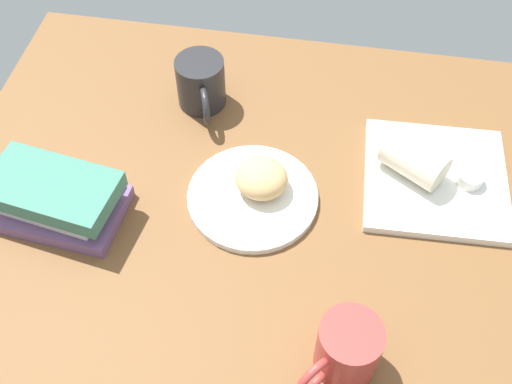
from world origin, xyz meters
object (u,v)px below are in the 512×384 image
(coffee_mug, at_px, (346,350))
(second_mug, at_px, (201,83))
(round_plate, at_px, (253,195))
(sauce_cup, at_px, (470,178))
(book_stack, at_px, (57,196))
(scone_pastry, at_px, (261,178))
(breakfast_wrap, at_px, (415,160))
(square_plate, at_px, (435,179))

(coffee_mug, bearing_deg, second_mug, 122.94)
(round_plate, xyz_separation_m, coffee_mug, (0.18, -0.28, 0.05))
(round_plate, bearing_deg, coffee_mug, -57.01)
(coffee_mug, relative_size, second_mug, 0.87)
(sauce_cup, distance_m, book_stack, 0.72)
(book_stack, distance_m, coffee_mug, 0.54)
(scone_pastry, height_order, second_mug, second_mug)
(sauce_cup, distance_m, breakfast_wrap, 0.10)
(round_plate, xyz_separation_m, sauce_cup, (0.38, 0.09, 0.02))
(scone_pastry, xyz_separation_m, book_stack, (-0.34, -0.10, 0.00))
(book_stack, xyz_separation_m, second_mug, (0.18, 0.30, 0.01))
(sauce_cup, relative_size, breakfast_wrap, 0.42)
(round_plate, bearing_deg, scone_pastry, 47.03)
(round_plate, distance_m, second_mug, 0.26)
(round_plate, relative_size, coffee_mug, 1.84)
(breakfast_wrap, height_order, coffee_mug, coffee_mug)
(round_plate, bearing_deg, sauce_cup, 12.92)
(coffee_mug, bearing_deg, round_plate, 122.99)
(square_plate, xyz_separation_m, breakfast_wrap, (-0.05, 0.00, 0.04))
(square_plate, height_order, second_mug, second_mug)
(square_plate, relative_size, breakfast_wrap, 2.28)
(second_mug, bearing_deg, breakfast_wrap, -16.83)
(square_plate, bearing_deg, sauce_cup, -3.38)
(scone_pastry, relative_size, breakfast_wrap, 0.85)
(breakfast_wrap, xyz_separation_m, coffee_mug, (-0.09, -0.37, 0.00))
(round_plate, xyz_separation_m, book_stack, (-0.32, -0.09, 0.04))
(round_plate, height_order, sauce_cup, sauce_cup)
(second_mug, bearing_deg, square_plate, -15.56)
(round_plate, relative_size, sauce_cup, 5.03)
(round_plate, distance_m, square_plate, 0.33)
(scone_pastry, distance_m, coffee_mug, 0.34)
(book_stack, bearing_deg, breakfast_wrap, 16.53)
(square_plate, bearing_deg, breakfast_wrap, 176.62)
(scone_pastry, distance_m, sauce_cup, 0.37)
(round_plate, bearing_deg, square_plate, 15.68)
(round_plate, height_order, book_stack, book_stack)
(second_mug, bearing_deg, coffee_mug, -57.06)
(breakfast_wrap, xyz_separation_m, book_stack, (-0.60, -0.18, -0.01))
(sauce_cup, relative_size, book_stack, 0.20)
(sauce_cup, bearing_deg, scone_pastry, -168.63)
(square_plate, height_order, coffee_mug, coffee_mug)
(scone_pastry, relative_size, coffee_mug, 0.75)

